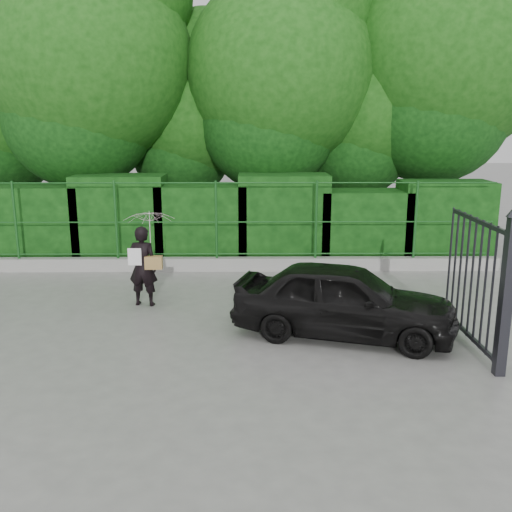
{
  "coord_description": "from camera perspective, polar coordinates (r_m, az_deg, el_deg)",
  "views": [
    {
      "loc": [
        1.18,
        -8.44,
        3.4
      ],
      "look_at": [
        1.28,
        1.3,
        1.1
      ],
      "focal_mm": 40.0,
      "sensor_mm": 36.0,
      "label": 1
    }
  ],
  "objects": [
    {
      "name": "gate",
      "position": [
        8.72,
        22.53,
        -2.45
      ],
      "size": [
        0.22,
        2.33,
        2.36
      ],
      "color": "#26262C",
      "rests_on": "ground"
    },
    {
      "name": "kerb",
      "position": [
        13.39,
        -5.64,
        -0.82
      ],
      "size": [
        14.0,
        0.25,
        0.3
      ],
      "primitive_type": "cube",
      "color": "#9E9E99",
      "rests_on": "ground"
    },
    {
      "name": "hedge",
      "position": [
        14.19,
        -5.32,
        3.43
      ],
      "size": [
        14.2,
        1.2,
        2.15
      ],
      "color": "black",
      "rests_on": "ground"
    },
    {
      "name": "ground",
      "position": [
        9.17,
        -8.05,
        -8.6
      ],
      "size": [
        80.0,
        80.0,
        0.0
      ],
      "primitive_type": "plane",
      "color": "gray"
    },
    {
      "name": "car",
      "position": [
        9.3,
        8.79,
        -4.35
      ],
      "size": [
        3.81,
        2.4,
        1.21
      ],
      "primitive_type": "imported",
      "rotation": [
        0.0,
        0.0,
        1.28
      ],
      "color": "black",
      "rests_on": "ground"
    },
    {
      "name": "woman",
      "position": [
        10.8,
        -10.76,
        1.26
      ],
      "size": [
        0.92,
        0.94,
        1.8
      ],
      "color": "black",
      "rests_on": "ground"
    },
    {
      "name": "trees",
      "position": [
        16.22,
        -0.77,
        17.6
      ],
      "size": [
        17.1,
        6.15,
        8.08
      ],
      "color": "black",
      "rests_on": "ground"
    },
    {
      "name": "fence",
      "position": [
        13.16,
        -4.78,
        3.62
      ],
      "size": [
        14.13,
        0.06,
        1.8
      ],
      "color": "#174E1A",
      "rests_on": "kerb"
    }
  ]
}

